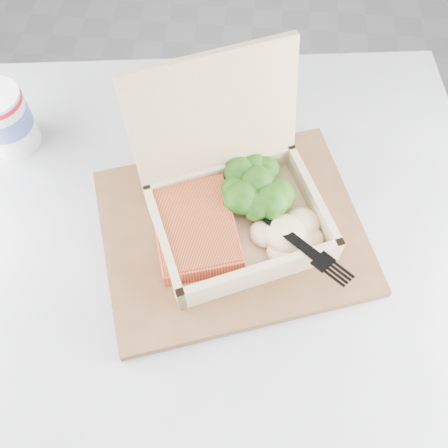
# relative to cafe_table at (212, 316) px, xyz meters

# --- Properties ---
(cafe_table) EXTENTS (0.87, 0.87, 0.72)m
(cafe_table) POSITION_rel_cafe_table_xyz_m (0.00, 0.00, 0.00)
(cafe_table) COLOR black
(cafe_table) RESTS_ON floor
(serving_tray) EXTENTS (0.41, 0.37, 0.01)m
(serving_tray) POSITION_rel_cafe_table_xyz_m (0.03, 0.05, 0.19)
(serving_tray) COLOR brown
(serving_tray) RESTS_ON cafe_table
(takeout_container) EXTENTS (0.28, 0.27, 0.20)m
(takeout_container) POSITION_rel_cafe_table_xyz_m (0.02, 0.08, 0.25)
(takeout_container) COLOR tan
(takeout_container) RESTS_ON serving_tray
(salmon_fillet) EXTENTS (0.14, 0.16, 0.03)m
(salmon_fillet) POSITION_rel_cafe_table_xyz_m (-0.02, 0.04, 0.22)
(salmon_fillet) COLOR #D54929
(salmon_fillet) RESTS_ON takeout_container
(broccoli_pile) EXTENTS (0.11, 0.11, 0.04)m
(broccoli_pile) POSITION_rel_cafe_table_xyz_m (0.05, 0.10, 0.23)
(broccoli_pile) COLOR #306C18
(broccoli_pile) RESTS_ON takeout_container
(mashed_potatoes) EXTENTS (0.09, 0.08, 0.03)m
(mashed_potatoes) POSITION_rel_cafe_table_xyz_m (0.09, 0.04, 0.23)
(mashed_potatoes) COLOR beige
(mashed_potatoes) RESTS_ON takeout_container
(plastic_fork) EXTENTS (0.14, 0.13, 0.02)m
(plastic_fork) POSITION_rel_cafe_table_xyz_m (0.07, 0.05, 0.24)
(plastic_fork) COLOR black
(plastic_fork) RESTS_ON mashed_potatoes
(paper_cup) EXTENTS (0.08, 0.08, 0.10)m
(paper_cup) POSITION_rel_cafe_table_xyz_m (-0.31, 0.19, 0.24)
(paper_cup) COLOR white
(paper_cup) RESTS_ON cafe_table
(receipt) EXTENTS (0.12, 0.17, 0.00)m
(receipt) POSITION_rel_cafe_table_xyz_m (-0.01, 0.26, 0.19)
(receipt) COLOR white
(receipt) RESTS_ON cafe_table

